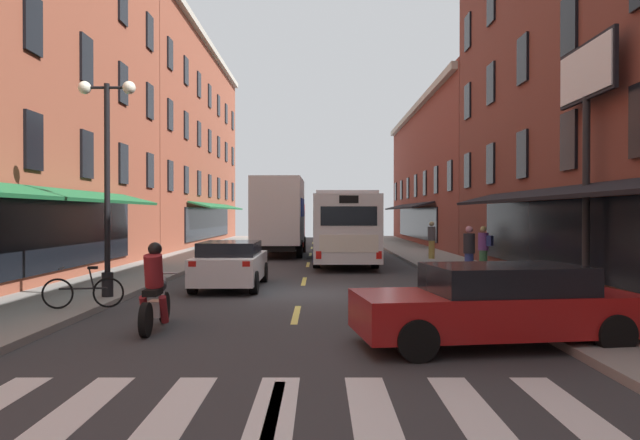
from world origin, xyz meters
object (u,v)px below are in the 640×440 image
object	(u,v)px
sedan_mid	(494,304)
transit_bus	(339,226)
billboard_sign	(583,103)
pedestrian_far	(429,239)
box_truck	(277,217)
sedan_far	(228,264)
sedan_near	(287,237)
pedestrian_near	(481,248)
pedestrian_mid	(466,252)
bicycle_near	(80,292)
motorcycle_rider	(152,293)
street_lamp_twin	(104,177)

from	to	relation	value
sedan_mid	transit_bus	bearing A→B (deg)	96.14
billboard_sign	pedestrian_far	xyz separation A→B (m)	(-1.40, 12.95, -3.89)
box_truck	sedan_far	world-z (taller)	box_truck
box_truck	sedan_near	distance (m)	8.47
sedan_mid	pedestrian_near	xyz separation A→B (m)	(2.77, 11.05, 0.31)
sedan_near	pedestrian_mid	world-z (taller)	pedestrian_mid
sedan_mid	bicycle_near	bearing A→B (deg)	158.87
billboard_sign	box_truck	distance (m)	19.15
pedestrian_near	pedestrian_mid	bearing A→B (deg)	-170.70
sedan_near	billboard_sign	bearing A→B (deg)	-71.33
billboard_sign	box_truck	xyz separation A→B (m)	(-8.62, 16.86, -2.86)
box_truck	pedestrian_mid	size ratio (longest dim) A/B	4.59
billboard_sign	motorcycle_rider	world-z (taller)	billboard_sign
billboard_sign	transit_bus	size ratio (longest dim) A/B	0.54
sedan_near	pedestrian_far	size ratio (longest dim) A/B	2.71
transit_bus	pedestrian_near	world-z (taller)	transit_bus
transit_bus	sedan_far	bearing A→B (deg)	-110.44
box_truck	bicycle_near	xyz separation A→B (m)	(-3.06, -18.57, -1.54)
pedestrian_mid	pedestrian_far	bearing A→B (deg)	-102.32
motorcycle_rider	pedestrian_near	world-z (taller)	pedestrian_near
sedan_mid	sedan_far	xyz separation A→B (m)	(-5.58, 7.90, 0.02)
sedan_far	pedestrian_near	distance (m)	8.93
sedan_mid	street_lamp_twin	size ratio (longest dim) A/B	0.90
pedestrian_far	sedan_far	bearing A→B (deg)	-30.09
billboard_sign	pedestrian_mid	xyz separation A→B (m)	(-1.82, 4.25, -3.91)
billboard_sign	pedestrian_mid	world-z (taller)	billboard_sign
transit_bus	sedan_mid	bearing A→B (deg)	-83.86
sedan_far	sedan_near	bearing A→B (deg)	88.31
pedestrian_mid	sedan_near	bearing A→B (deg)	-81.85
box_truck	motorcycle_rider	bearing A→B (deg)	-92.90
motorcycle_rider	bicycle_near	world-z (taller)	motorcycle_rider
motorcycle_rider	pedestrian_near	xyz separation A→B (m)	(8.82, 9.67, 0.29)
sedan_mid	sedan_far	size ratio (longest dim) A/B	1.10
sedan_near	pedestrian_mid	size ratio (longest dim) A/B	2.78
pedestrian_mid	street_lamp_twin	bearing A→B (deg)	12.80
billboard_sign	sedan_near	world-z (taller)	billboard_sign
box_truck	motorcycle_rider	size ratio (longest dim) A/B	3.70
sedan_mid	pedestrian_far	world-z (taller)	pedestrian_far
street_lamp_twin	pedestrian_near	bearing A→B (deg)	28.95
box_truck	sedan_mid	size ratio (longest dim) A/B	1.60
transit_bus	sedan_far	world-z (taller)	transit_bus
transit_bus	bicycle_near	distance (m)	15.91
sedan_near	pedestrian_far	bearing A→B (deg)	-59.88
pedestrian_near	street_lamp_twin	bearing A→B (deg)	155.19
pedestrian_mid	pedestrian_far	distance (m)	8.71
transit_bus	sedan_mid	xyz separation A→B (m)	(1.91, -17.75, -0.93)
bicycle_near	box_truck	bearing A→B (deg)	80.64
sedan_mid	bicycle_near	world-z (taller)	sedan_mid
motorcycle_rider	pedestrian_mid	xyz separation A→B (m)	(7.82, 7.70, 0.29)
bicycle_near	street_lamp_twin	bearing A→B (deg)	93.84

